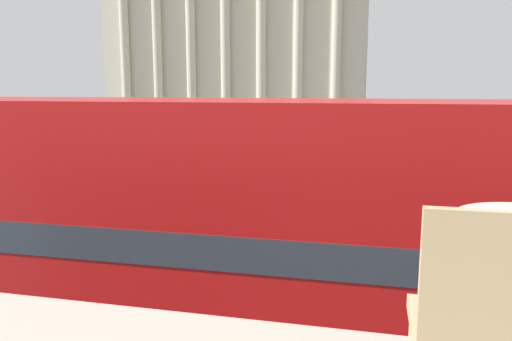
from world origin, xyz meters
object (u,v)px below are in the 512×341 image
Objects in this scene: plaza_building_left at (240,17)px; traffic_light_mid at (287,137)px; pedestrian_white at (288,137)px; double_decker_bus at (219,233)px; cafe_chair_0 at (480,326)px.

plaza_building_left reaches higher than traffic_light_mid.
traffic_light_mid is at bearing 115.12° from pedestrian_white.
double_decker_bus reaches higher than cafe_chair_0.
traffic_light_mid is at bearing 106.55° from cafe_chair_0.
traffic_light_mid is (-1.27, 13.52, 0.10)m from double_decker_bus.
cafe_chair_0 is 53.68m from plaza_building_left.
pedestrian_white is at bearing 105.62° from cafe_chair_0.
traffic_light_mid is (-3.76, 18.77, -1.31)m from cafe_chair_0.
cafe_chair_0 is 0.23× the size of traffic_light_mid.
double_decker_bus is 29.09m from pedestrian_white.
pedestrian_white is at bearing 99.24° from traffic_light_mid.
pedestrian_white is (-3.75, 28.81, -1.45)m from double_decker_bus.
plaza_building_left is at bearing 108.03° from traffic_light_mid.
cafe_chair_0 reaches higher than traffic_light_mid.
plaza_building_left is at bearing 108.61° from double_decker_bus.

